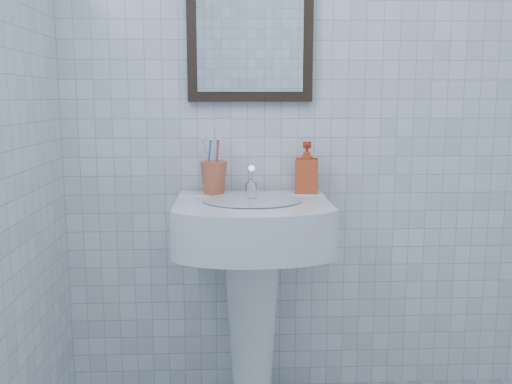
{
  "coord_description": "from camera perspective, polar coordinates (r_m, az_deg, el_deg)",
  "views": [
    {
      "loc": [
        -0.41,
        -1.14,
        1.26
      ],
      "look_at": [
        -0.33,
        0.86,
        0.92
      ],
      "focal_mm": 40.0,
      "sensor_mm": 36.0,
      "label": 1
    }
  ],
  "objects": [
    {
      "name": "wall_back",
      "position": [
        2.38,
        7.58,
        9.18
      ],
      "size": [
        2.2,
        0.02,
        2.5
      ],
      "primitive_type": "cube",
      "color": "silver",
      "rests_on": "ground"
    },
    {
      "name": "washbasin",
      "position": [
        2.23,
        -0.38,
        -7.83
      ],
      "size": [
        0.58,
        0.42,
        0.89
      ],
      "color": "white",
      "rests_on": "ground"
    },
    {
      "name": "faucet",
      "position": [
        2.26,
        -0.49,
        0.99
      ],
      "size": [
        0.05,
        0.1,
        0.12
      ],
      "color": "silver",
      "rests_on": "washbasin"
    },
    {
      "name": "toothbrush_cup",
      "position": [
        2.27,
        -4.24,
        1.44
      ],
      "size": [
        0.12,
        0.12,
        0.13
      ],
      "primitive_type": null,
      "rotation": [
        0.0,
        0.0,
        0.14
      ],
      "color": "#C15B33",
      "rests_on": "washbasin"
    },
    {
      "name": "soap_dispenser",
      "position": [
        2.3,
        5.09,
        2.45
      ],
      "size": [
        0.1,
        0.11,
        0.2
      ],
      "primitive_type": "imported",
      "rotation": [
        0.0,
        0.0,
        -0.15
      ],
      "color": "#BF3A12",
      "rests_on": "washbasin"
    },
    {
      "name": "wall_mirror",
      "position": [
        2.34,
        -0.6,
        16.61
      ],
      "size": [
        0.5,
        0.04,
        0.62
      ],
      "color": "black",
      "rests_on": "wall_back"
    }
  ]
}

